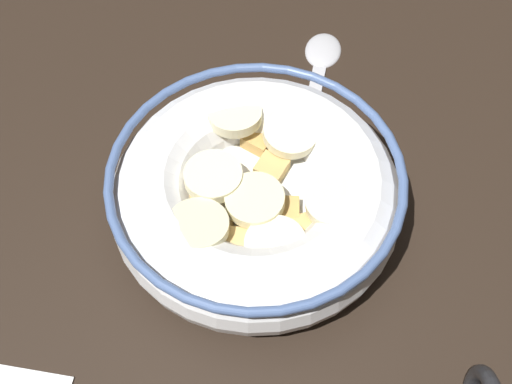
{
  "coord_description": "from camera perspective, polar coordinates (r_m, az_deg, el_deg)",
  "views": [
    {
      "loc": [
        -22.66,
        -1.11,
        37.72
      ],
      "look_at": [
        0.0,
        0.0,
        3.0
      ],
      "focal_mm": 46.56,
      "sensor_mm": 36.0,
      "label": 1
    }
  ],
  "objects": [
    {
      "name": "ground_plane",
      "position": [
        0.45,
        -0.0,
        -2.79
      ],
      "size": [
        139.43,
        139.43,
        2.0
      ],
      "primitive_type": "cube",
      "color": "black"
    },
    {
      "name": "cereal_bowl",
      "position": [
        0.42,
        0.0,
        -0.17
      ],
      "size": [
        18.3,
        18.3,
        5.21
      ],
      "color": "white",
      "rests_on": "ground_plane"
    },
    {
      "name": "spoon",
      "position": [
        0.52,
        5.51,
        10.78
      ],
      "size": [
        13.69,
        3.93,
        0.8
      ],
      "color": "#B7B7BC",
      "rests_on": "ground_plane"
    }
  ]
}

